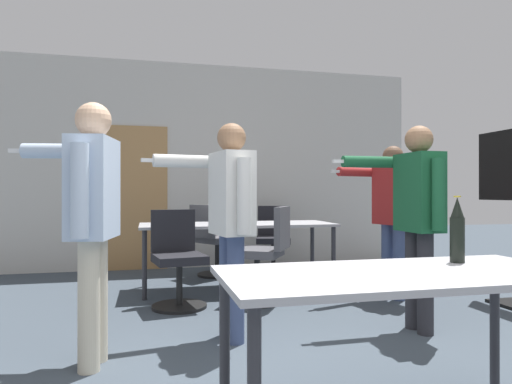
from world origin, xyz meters
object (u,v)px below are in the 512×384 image
(office_chair_mid_tucked, at_px, (264,257))
(office_chair_far_right, at_px, (213,243))
(person_left_plaid, at_px, (392,206))
(person_right_polo, at_px, (91,207))
(person_near_casual, at_px, (230,209))
(person_center_tall, at_px, (417,207))
(office_chair_side_rolled, at_px, (177,261))
(office_chair_near_pushed, at_px, (273,241))
(beer_bottle, at_px, (457,231))

(office_chair_mid_tucked, relative_size, office_chair_far_right, 1.02)
(person_left_plaid, bearing_deg, person_right_polo, 96.63)
(office_chair_mid_tucked, distance_m, office_chair_far_right, 1.57)
(person_near_casual, distance_m, office_chair_far_right, 2.65)
(person_center_tall, distance_m, office_chair_side_rolled, 2.26)
(person_right_polo, relative_size, office_chair_mid_tucked, 1.74)
(person_right_polo, relative_size, office_chair_near_pushed, 1.83)
(person_center_tall, bearing_deg, office_chair_far_right, 24.28)
(person_right_polo, distance_m, office_chair_side_rolled, 1.65)
(office_chair_side_rolled, relative_size, beer_bottle, 2.76)
(person_right_polo, relative_size, office_chair_far_right, 1.77)
(person_right_polo, distance_m, office_chair_far_right, 3.17)
(person_right_polo, relative_size, beer_bottle, 4.97)
(person_left_plaid, height_order, beer_bottle, person_left_plaid)
(office_chair_side_rolled, bearing_deg, office_chair_far_right, -120.30)
(person_right_polo, distance_m, beer_bottle, 2.14)
(person_center_tall, relative_size, office_chair_near_pushed, 1.79)
(person_center_tall, bearing_deg, office_chair_near_pushed, 7.05)
(person_center_tall, relative_size, person_left_plaid, 1.03)
(person_left_plaid, height_order, office_chair_side_rolled, person_left_plaid)
(person_center_tall, height_order, person_near_casual, person_center_tall)
(person_left_plaid, bearing_deg, office_chair_side_rolled, 67.98)
(person_left_plaid, distance_m, beer_bottle, 2.46)
(person_center_tall, relative_size, person_right_polo, 0.98)
(office_chair_near_pushed, bearing_deg, office_chair_side_rolled, 64.75)
(person_near_casual, distance_m, person_right_polo, 0.99)
(person_right_polo, bearing_deg, person_left_plaid, -56.74)
(person_right_polo, distance_m, office_chair_near_pushed, 3.74)
(person_center_tall, xyz_separation_m, office_chair_near_pushed, (-0.37, 2.91, -0.57))
(person_center_tall, distance_m, office_chair_far_right, 3.05)
(office_chair_near_pushed, bearing_deg, person_center_tall, 112.70)
(person_near_casual, relative_size, beer_bottle, 4.82)
(person_right_polo, bearing_deg, office_chair_side_rolled, -14.11)
(office_chair_mid_tucked, bearing_deg, office_chair_near_pushed, 11.93)
(office_chair_side_rolled, relative_size, office_chair_mid_tucked, 0.97)
(person_right_polo, bearing_deg, beer_bottle, -109.66)
(person_near_casual, relative_size, office_chair_mid_tucked, 1.69)
(person_center_tall, bearing_deg, beer_bottle, 154.94)
(person_left_plaid, height_order, office_chair_near_pushed, person_left_plaid)
(office_chair_side_rolled, bearing_deg, office_chair_near_pushed, -140.48)
(office_chair_far_right, distance_m, office_chair_near_pushed, 0.89)
(office_chair_side_rolled, distance_m, office_chair_near_pushed, 2.18)
(person_near_casual, bearing_deg, office_chair_near_pushed, -31.56)
(person_left_plaid, relative_size, office_chair_far_right, 1.68)
(office_chair_side_rolled, xyz_separation_m, office_chair_far_right, (0.55, 1.47, 0.01))
(person_left_plaid, distance_m, person_right_polo, 3.07)
(beer_bottle, bearing_deg, person_left_plaid, 67.22)
(office_chair_near_pushed, relative_size, beer_bottle, 2.71)
(office_chair_mid_tucked, height_order, office_chair_far_right, office_chair_mid_tucked)
(person_center_tall, height_order, office_chair_near_pushed, person_center_tall)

